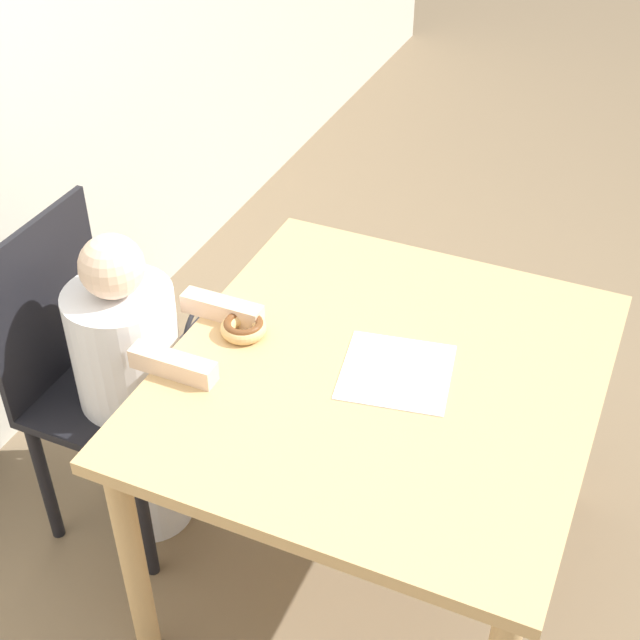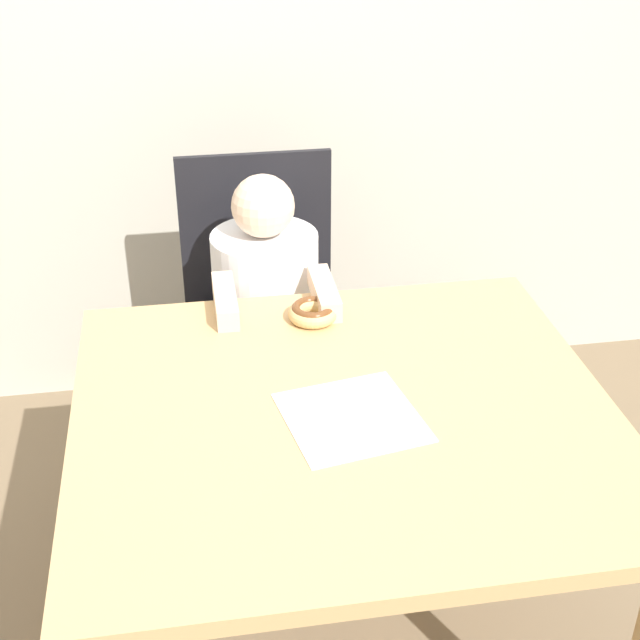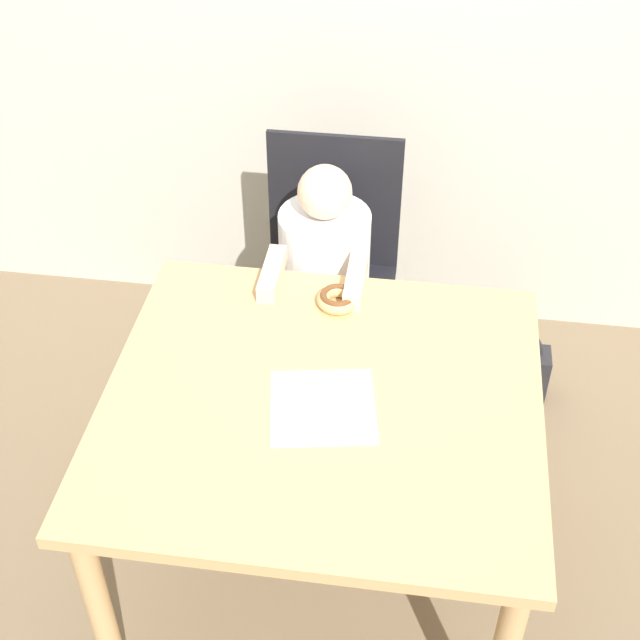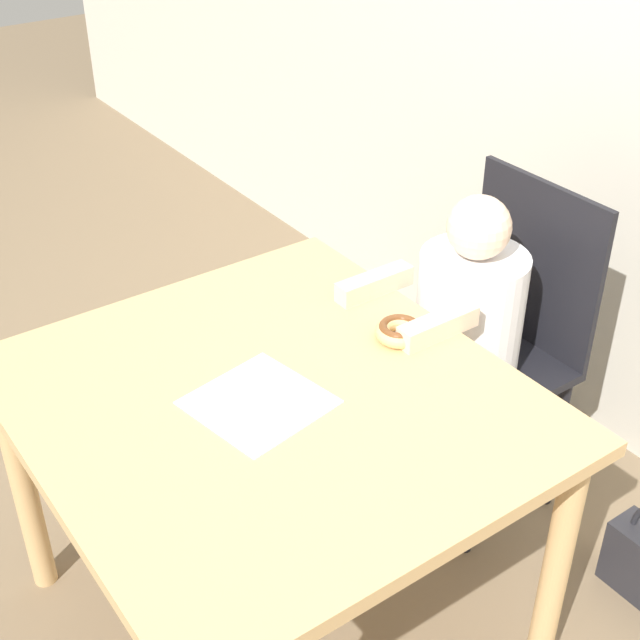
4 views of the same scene
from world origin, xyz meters
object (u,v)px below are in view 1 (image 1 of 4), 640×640
Objects in this scene: chair at (97,377)px; donut at (244,327)px; handbag at (205,350)px; child_figure at (135,395)px.

donut is (0.08, -0.42, 0.25)m from chair.
handbag is at bearing 41.29° from donut.
chair is 0.98× the size of child_figure.
child_figure is 8.44× the size of donut.
chair is 8.24× the size of donut.
handbag is (0.61, 0.05, -0.38)m from chair.
handbag is (0.53, 0.46, -0.63)m from donut.
child_figure is at bearing -90.00° from chair.
donut is 0.36× the size of handbag.
donut is at bearing -79.54° from chair.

